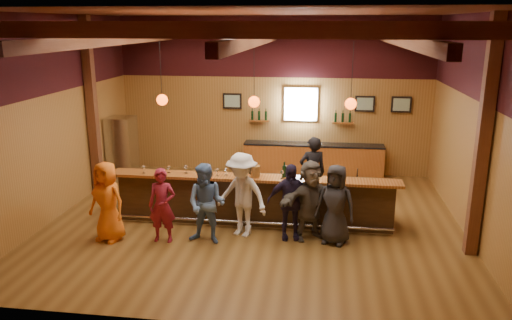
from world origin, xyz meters
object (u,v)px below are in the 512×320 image
Objects in this scene: customer_navy at (290,202)px; customer_brown at (310,200)px; customer_redvest at (162,206)px; customer_white at (242,195)px; customer_dark at (335,204)px; customer_denim at (207,204)px; bar_counter at (256,197)px; ice_bucket at (255,171)px; bartender at (312,173)px; stainless_fridge at (122,149)px; back_bar_cabinet at (313,160)px; bottle_a at (284,171)px; customer_orange at (107,201)px.

customer_navy is 0.96× the size of customer_brown.
customer_white is (1.54, 0.50, 0.12)m from customer_redvest.
customer_denim is at bearing -156.08° from customer_dark.
customer_redvest is at bearing -157.11° from customer_dark.
bar_counter is 0.79m from ice_bucket.
customer_redvest is 1.62m from customer_white.
bartender is (2.03, 2.23, 0.06)m from customer_denim.
stainless_fridge is 1.01× the size of customer_white.
customer_white is 0.69m from ice_bucket.
customer_navy reaches higher than back_bar_cabinet.
customer_white is 0.99m from customer_navy.
customer_dark is at bearing -30.61° from stainless_fridge.
customer_navy is 0.92m from customer_dark.
bottle_a reaches higher than bar_counter.
ice_bucket is (-1.20, -1.22, 0.36)m from bartender.
customer_redvest is (-2.89, -4.98, 0.29)m from back_bar_cabinet.
back_bar_cabinet is 2.51× the size of customer_navy.
customer_redvest is 4.64× the size of bottle_a.
customer_navy is 1.08m from ice_bucket.
bartender is at bearing -16.37° from stainless_fridge.
bar_counter is at bearing 94.39° from ice_bucket.
bar_counter is 3.83× the size of customer_denim.
back_bar_cabinet is 4.45m from customer_brown.
customer_navy is at bearing 59.38° from bartender.
customer_brown is 0.94× the size of bartender.
customer_redvest is 0.93× the size of customer_denim.
customer_navy is 0.98× the size of customer_dark.
customer_dark is (0.55, -4.58, 0.34)m from back_bar_cabinet.
bartender is at bearing 55.32° from customer_denim.
bottle_a is (-0.59, -1.15, 0.36)m from bartender.
bar_counter is at bearing 166.08° from customer_dark.
bartender reaches higher than ice_bucket.
customer_dark reaches higher than back_bar_cabinet.
customer_dark is (0.91, -0.09, 0.02)m from customer_navy.
customer_denim is (-0.80, -1.35, 0.30)m from bar_counter.
ice_bucket is at bearing 93.81° from customer_white.
back_bar_cabinet is at bearing 81.98° from bottle_a.
customer_orange is at bearing -176.73° from customer_redvest.
customer_white reaches higher than back_bar_cabinet.
customer_redvest reaches higher than bar_counter.
stainless_fridge reaches higher than bartender.
customer_orange is at bearing -144.82° from customer_white.
back_bar_cabinet is 4.15m from ice_bucket.
stainless_fridge is at bearing 165.73° from customer_dark.
bar_counter is at bearing 38.27° from customer_redvest.
bottle_a is (3.46, 1.23, 0.41)m from customer_orange.
stainless_fridge is 5.57m from bartender.
customer_white is 1.91m from customer_dark.
customer_white is 1.01× the size of bartender.
customer_white is 5.40× the size of bottle_a.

